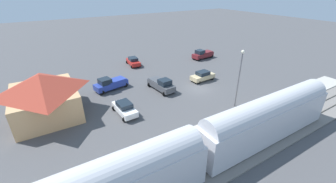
# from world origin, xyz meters

# --- Properties ---
(ground_plane) EXTENTS (200.00, 200.00, 0.00)m
(ground_plane) POSITION_xyz_m (0.00, 0.00, 0.00)
(ground_plane) COLOR #4C4C4F
(railway_track) EXTENTS (4.80, 70.00, 0.30)m
(railway_track) POSITION_xyz_m (-14.00, 0.00, 0.09)
(railway_track) COLOR slate
(railway_track) RESTS_ON ground
(platform) EXTENTS (3.20, 46.00, 0.30)m
(platform) POSITION_xyz_m (-10.00, 0.00, 0.15)
(platform) COLOR #B7B2A8
(platform) RESTS_ON ground
(station_building) EXTENTS (9.84, 8.23, 5.74)m
(station_building) POSITION_xyz_m (4.00, 22.00, 2.99)
(station_building) COLOR tan
(station_building) RESTS_ON ground
(pedestrian_on_platform) EXTENTS (0.36, 0.36, 1.71)m
(pedestrian_on_platform) POSITION_xyz_m (-10.52, 1.09, 1.28)
(pedestrian_on_platform) COLOR #23284C
(pedestrian_on_platform) RESTS_ON platform
(sedan_red) EXTENTS (4.64, 2.57, 1.74)m
(sedan_red) POSITION_xyz_m (16.48, 4.56, 0.88)
(sedan_red) COLOR red
(sedan_red) RESTS_ON ground
(sedan_tan) EXTENTS (2.08, 4.59, 1.74)m
(sedan_tan) POSITION_xyz_m (2.36, -2.74, 0.88)
(sedan_tan) COLOR #C6B284
(sedan_tan) RESTS_ON ground
(pickup_charcoal) EXTENTS (5.56, 2.87, 2.14)m
(pickup_charcoal) POSITION_xyz_m (2.77, 5.54, 1.03)
(pickup_charcoal) COLOR #47494F
(pickup_charcoal) RESTS_ON ground
(pickup_maroon) EXTENTS (2.58, 5.59, 2.14)m
(pickup_maroon) POSITION_xyz_m (12.52, -11.13, 1.03)
(pickup_maroon) COLOR maroon
(pickup_maroon) RESTS_ON ground
(sedan_white) EXTENTS (4.59, 2.46, 1.74)m
(sedan_white) POSITION_xyz_m (-1.05, 13.34, 0.88)
(sedan_white) COLOR white
(sedan_white) RESTS_ON ground
(pickup_blue) EXTENTS (2.96, 5.68, 2.14)m
(pickup_blue) POSITION_xyz_m (7.34, 12.50, 1.03)
(pickup_blue) COLOR #283D9E
(pickup_blue) RESTS_ON ground
(light_pole_near_platform) EXTENTS (0.44, 0.44, 8.12)m
(light_pole_near_platform) POSITION_xyz_m (-7.20, -0.74, 5.08)
(light_pole_near_platform) COLOR #515156
(light_pole_near_platform) RESTS_ON ground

